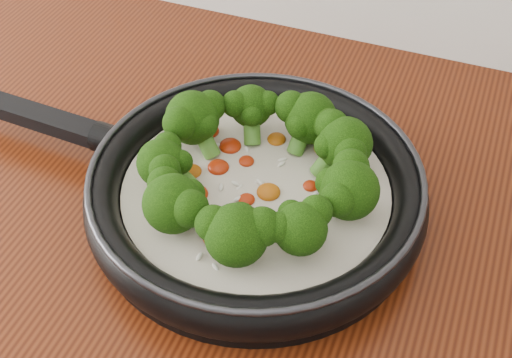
% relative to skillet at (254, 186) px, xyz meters
% --- Properties ---
extents(skillet, '(0.57, 0.38, 0.10)m').
position_rel_skillet_xyz_m(skillet, '(0.00, 0.00, 0.00)').
color(skillet, black).
rests_on(skillet, counter).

